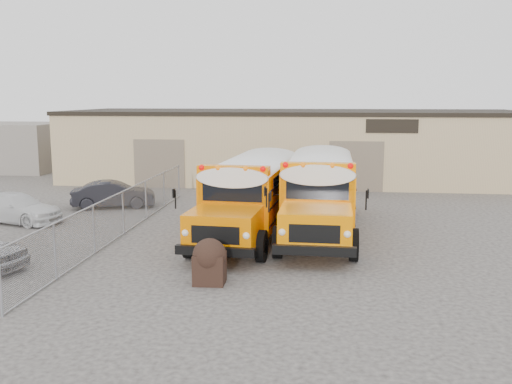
# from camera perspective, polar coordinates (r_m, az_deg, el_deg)

# --- Properties ---
(ground) EXTENTS (120.00, 120.00, 0.00)m
(ground) POSITION_cam_1_polar(r_m,az_deg,el_deg) (19.95, 0.45, -6.77)
(ground) COLOR #363432
(ground) RESTS_ON ground
(warehouse) EXTENTS (30.20, 10.20, 4.67)m
(warehouse) POSITION_cam_1_polar(r_m,az_deg,el_deg) (39.21, 3.76, 4.79)
(warehouse) COLOR tan
(warehouse) RESTS_ON ground
(chainlink_fence) EXTENTS (0.07, 18.07, 1.81)m
(chainlink_fence) POSITION_cam_1_polar(r_m,az_deg,el_deg) (23.95, -13.13, -2.03)
(chainlink_fence) COLOR #94979D
(chainlink_fence) RESTS_ON ground
(distant_building_left) EXTENTS (8.00, 6.00, 3.60)m
(distant_building_left) POSITION_cam_1_polar(r_m,az_deg,el_deg) (47.76, -23.55, 4.17)
(distant_building_left) COLOR gray
(distant_building_left) RESTS_ON ground
(school_bus_left) EXTENTS (3.47, 11.01, 3.18)m
(school_bus_left) POSITION_cam_1_polar(r_m,az_deg,el_deg) (30.22, 2.00, 2.38)
(school_bus_left) COLOR orange
(school_bus_left) RESTS_ON ground
(school_bus_right) EXTENTS (3.44, 11.23, 3.27)m
(school_bus_right) POSITION_cam_1_polar(r_m,az_deg,el_deg) (30.89, 6.73, 2.58)
(school_bus_right) COLOR orange
(school_bus_right) RESTS_ON ground
(tarp_bundle) EXTENTS (1.02, 1.02, 1.39)m
(tarp_bundle) POSITION_cam_1_polar(r_m,az_deg,el_deg) (17.35, -4.67, -6.85)
(tarp_bundle) COLOR black
(tarp_bundle) RESTS_ON ground
(car_white) EXTENTS (4.80, 2.93, 1.30)m
(car_white) POSITION_cam_1_polar(r_m,az_deg,el_deg) (27.83, -22.87, -1.47)
(car_white) COLOR silver
(car_white) RESTS_ON ground
(car_dark) EXTENTS (4.37, 2.57, 1.36)m
(car_dark) POSITION_cam_1_polar(r_m,az_deg,el_deg) (29.88, -14.06, -0.23)
(car_dark) COLOR black
(car_dark) RESTS_ON ground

